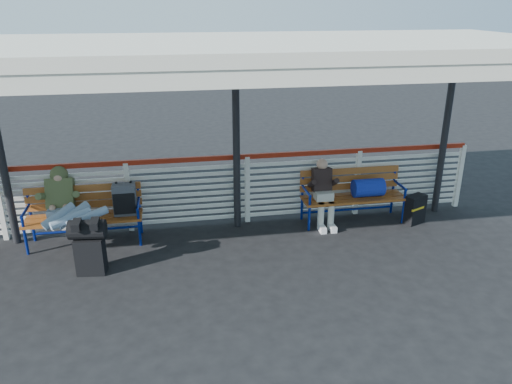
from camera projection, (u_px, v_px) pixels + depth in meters
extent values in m
plane|color=black|center=(125.00, 289.00, 6.76)|extent=(60.00, 60.00, 0.00)
cube|color=silver|center=(129.00, 197.00, 8.29)|extent=(12.00, 0.04, 1.04)
cube|color=maroon|center=(125.00, 163.00, 8.07)|extent=(12.00, 0.06, 0.08)
cube|color=silver|center=(459.00, 176.00, 9.28)|extent=(0.08, 0.08, 1.20)
cube|color=silver|center=(107.00, 48.00, 6.48)|extent=(12.60, 3.60, 0.16)
cube|color=silver|center=(91.00, 78.00, 4.92)|extent=(12.60, 0.06, 0.30)
cylinder|color=black|center=(1.00, 153.00, 7.53)|extent=(0.12, 0.12, 3.00)
cylinder|color=black|center=(236.00, 142.00, 8.12)|extent=(0.12, 0.12, 3.00)
cylinder|color=black|center=(445.00, 132.00, 8.74)|extent=(0.12, 0.12, 3.00)
cube|color=black|center=(91.00, 256.00, 7.08)|extent=(0.42, 0.28, 0.55)
cylinder|color=black|center=(87.00, 229.00, 6.93)|extent=(0.52, 0.33, 0.28)
cube|color=#AB5A21|center=(84.00, 218.00, 7.85)|extent=(1.80, 0.50, 0.04)
cube|color=#AB5A21|center=(84.00, 196.00, 7.99)|extent=(1.80, 0.10, 0.40)
cylinder|color=navy|center=(26.00, 241.00, 7.61)|extent=(0.04, 0.04, 0.45)
cylinder|color=navy|center=(140.00, 233.00, 7.89)|extent=(0.04, 0.04, 0.45)
cylinder|color=navy|center=(31.00, 215.00, 7.96)|extent=(0.04, 0.04, 0.90)
cylinder|color=navy|center=(140.00, 208.00, 8.24)|extent=(0.04, 0.04, 0.90)
cube|color=#55575D|center=(125.00, 199.00, 7.88)|extent=(0.35, 0.22, 0.50)
cube|color=#AB5A21|center=(354.00, 198.00, 8.65)|extent=(1.80, 0.50, 0.04)
cube|color=#AB5A21|center=(350.00, 179.00, 8.79)|extent=(1.80, 0.10, 0.40)
cylinder|color=navy|center=(309.00, 218.00, 8.41)|extent=(0.04, 0.04, 0.45)
cylinder|color=navy|center=(403.00, 211.00, 8.69)|extent=(0.04, 0.04, 0.45)
cylinder|color=navy|center=(302.00, 196.00, 8.76)|extent=(0.04, 0.04, 0.90)
cylinder|color=navy|center=(393.00, 190.00, 9.04)|extent=(0.04, 0.04, 0.90)
cylinder|color=navy|center=(368.00, 188.00, 8.63)|extent=(0.53, 0.31, 0.31)
cube|color=#87A1B5|center=(60.00, 213.00, 7.81)|extent=(0.36, 0.26, 0.18)
cube|color=#505A30|center=(60.00, 193.00, 7.90)|extent=(0.42, 0.38, 0.53)
sphere|color=#505A30|center=(59.00, 175.00, 7.89)|extent=(0.28, 0.28, 0.28)
sphere|color=tan|center=(59.00, 176.00, 7.85)|extent=(0.21, 0.21, 0.21)
cube|color=black|center=(76.00, 225.00, 6.81)|extent=(0.11, 0.27, 0.10)
cube|color=black|center=(95.00, 224.00, 6.85)|extent=(0.11, 0.27, 0.10)
cube|color=beige|center=(324.00, 196.00, 8.53)|extent=(0.30, 0.24, 0.16)
cube|color=black|center=(322.00, 179.00, 8.57)|extent=(0.32, 0.23, 0.42)
sphere|color=tan|center=(322.00, 164.00, 8.49)|extent=(0.19, 0.19, 0.19)
cylinder|color=beige|center=(321.00, 216.00, 8.46)|extent=(0.11, 0.11, 0.46)
cylinder|color=beige|center=(331.00, 215.00, 8.49)|extent=(0.11, 0.11, 0.46)
cube|color=silver|center=(322.00, 229.00, 8.43)|extent=(0.10, 0.24, 0.10)
cube|color=silver|center=(332.00, 228.00, 8.46)|extent=(0.10, 0.24, 0.10)
cube|color=black|center=(415.00, 209.00, 8.69)|extent=(0.42, 0.34, 0.51)
cube|color=gold|center=(418.00, 209.00, 8.57)|extent=(0.29, 0.15, 0.04)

